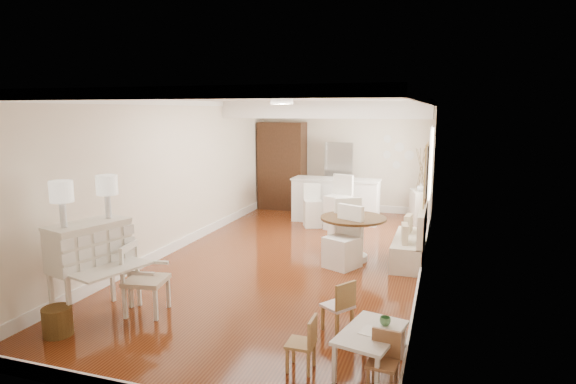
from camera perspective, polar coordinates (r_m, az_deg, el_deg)
The scene contains 20 objects.
room at distance 8.55m, azimuth 1.32°, elevation 5.43°, with size 9.00×9.04×2.82m.
secretary_bureau at distance 6.68m, azimuth -22.33°, elevation -8.47°, with size 0.96×0.98×1.23m, color white.
gustavian_armchair at distance 6.58m, azimuth -16.46°, elevation -9.87°, with size 0.53×0.53×0.92m, color white.
wicker_basket at distance 6.44m, azimuth -25.65°, elevation -13.65°, with size 0.34×0.34×0.34m, color brown.
kids_table at distance 5.18m, azimuth 9.75°, elevation -18.07°, with size 0.52×0.87×0.43m, color white.
kids_chair_a at distance 5.11m, azimuth 1.54°, elevation -17.43°, with size 0.28×0.28×0.58m, color #A57F4B.
kids_chair_b at distance 5.92m, azimuth 5.89°, elevation -13.17°, with size 0.31×0.31×0.65m, color #A2804A.
kids_chair_c at distance 4.85m, azimuth 11.16°, elevation -19.22°, with size 0.28×0.28×0.57m, color #956744.
banquette at distance 8.62m, azimuth 14.19°, elevation -4.90°, with size 0.52×1.60×0.98m, color silver.
dining_table at distance 8.54m, azimuth 7.70°, elevation -5.51°, with size 1.14×1.14×0.78m, color #492F17.
slip_chair_near at distance 8.12m, azimuth 6.47°, elevation -5.35°, with size 0.49×0.51×1.04m, color white.
slip_chair_far at distance 9.08m, azimuth 6.65°, elevation -3.70°, with size 0.50×0.52×1.05m, color white.
breakfast_counter at distance 11.39m, azimuth 5.66°, elevation -0.98°, with size 2.05×0.65×1.03m, color white.
bar_stool_left at distance 10.86m, azimuth 2.96°, elevation -1.64°, with size 0.39×0.39×0.97m, color white.
bar_stool_right at distance 10.67m, azimuth 5.97°, elevation -1.25°, with size 0.48×0.48×1.20m, color white.
pantry_cabinet at distance 12.78m, azimuth -0.69°, elevation 3.11°, with size 1.20×0.60×2.30m, color #381E11.
fridge at distance 12.31m, azimuth 7.67°, elevation 1.59°, with size 0.75×0.65×1.80m, color silver.
sideboard at distance 11.63m, azimuth 15.34°, elevation -1.73°, with size 0.36×0.80×0.77m, color white.
pencil_cup at distance 5.21m, azimuth 11.44°, elevation -14.77°, with size 0.11×0.11×0.09m, color #538F59.
branch_vase at distance 11.51m, azimuth 15.45°, elevation 0.58°, with size 0.19×0.19×0.19m, color silver.
Camera 1 is at (2.52, -7.83, 2.62)m, focal length 30.00 mm.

